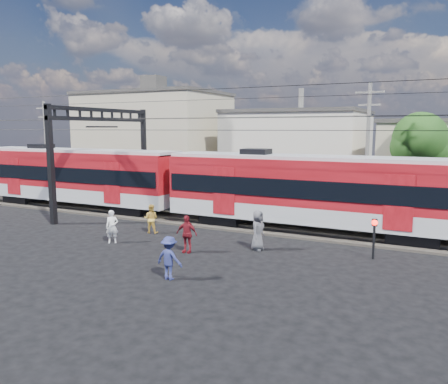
{
  "coord_description": "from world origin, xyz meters",
  "views": [
    {
      "loc": [
        10.12,
        -14.79,
        5.62
      ],
      "look_at": [
        0.46,
        5.0,
        2.39
      ],
      "focal_mm": 35.0,
      "sensor_mm": 36.0,
      "label": 1
    }
  ],
  "objects_px": {
    "commuter_train": "(315,189)",
    "crossing_signal": "(374,231)",
    "pedestrian_a": "(112,227)",
    "pedestrian_c": "(169,258)"
  },
  "relations": [
    {
      "from": "commuter_train",
      "to": "crossing_signal",
      "type": "distance_m",
      "value": 5.1
    },
    {
      "from": "pedestrian_a",
      "to": "crossing_signal",
      "type": "relative_size",
      "value": 0.92
    },
    {
      "from": "pedestrian_a",
      "to": "pedestrian_c",
      "type": "bearing_deg",
      "value": -67.28
    },
    {
      "from": "pedestrian_a",
      "to": "pedestrian_c",
      "type": "height_order",
      "value": "pedestrian_c"
    },
    {
      "from": "pedestrian_a",
      "to": "crossing_signal",
      "type": "distance_m",
      "value": 12.28
    },
    {
      "from": "pedestrian_a",
      "to": "crossing_signal",
      "type": "xyz_separation_m",
      "value": [
        11.95,
        2.82,
        0.41
      ]
    },
    {
      "from": "commuter_train",
      "to": "pedestrian_a",
      "type": "xyz_separation_m",
      "value": [
        -8.45,
        -6.34,
        -1.59
      ]
    },
    {
      "from": "commuter_train",
      "to": "pedestrian_c",
      "type": "height_order",
      "value": "commuter_train"
    },
    {
      "from": "pedestrian_c",
      "to": "crossing_signal",
      "type": "xyz_separation_m",
      "value": [
        6.52,
        6.03,
        0.41
      ]
    },
    {
      "from": "commuter_train",
      "to": "crossing_signal",
      "type": "bearing_deg",
      "value": -45.22
    }
  ]
}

